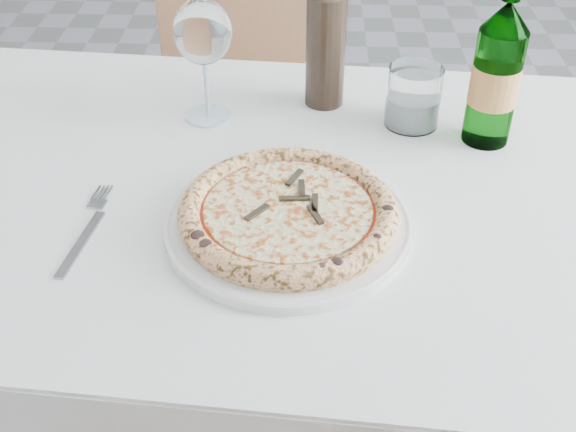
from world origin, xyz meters
The scene contains 9 objects.
dining_table centered at (0.00, 0.00, 0.66)m, with size 1.39×0.90×0.76m.
chair_far centered at (-0.09, 0.75, 0.53)m, with size 0.56×0.56×0.93m.
plate centered at (0.00, -0.10, 0.76)m, with size 0.32×0.32×0.02m.
pizza centered at (0.00, -0.10, 0.78)m, with size 0.28×0.28×0.03m.
fork centered at (-0.26, -0.12, 0.76)m, with size 0.03×0.19×0.00m.
wine_glass centered at (-0.14, 0.19, 0.90)m, with size 0.09×0.09×0.20m.
tumbler centered at (0.19, 0.18, 0.80)m, with size 0.09×0.09×0.10m.
beer_bottle centered at (0.30, 0.13, 0.87)m, with size 0.07×0.07×0.28m.
wine_bottle centered at (0.05, 0.25, 0.87)m, with size 0.06×0.06×0.26m.
Camera 1 is at (0.02, -0.84, 1.34)m, focal length 45.00 mm.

